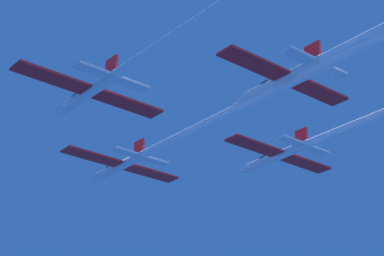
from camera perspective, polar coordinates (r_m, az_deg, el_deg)
name	(u,v)px	position (r m, az deg, el deg)	size (l,w,h in m)	color
jet_lead	(186,133)	(101.77, -0.45, -0.43)	(20.66, 60.76, 3.42)	white
jet_left_wing	(154,50)	(80.30, -3.04, 6.21)	(20.66, 54.01, 3.42)	white
jet_right_wing	(340,131)	(103.83, 11.63, -0.22)	(20.66, 50.83, 3.42)	white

